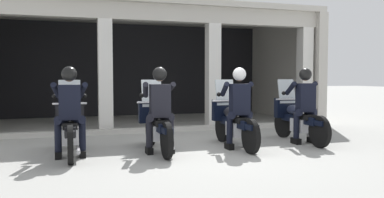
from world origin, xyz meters
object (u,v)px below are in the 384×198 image
police_officer_center_left (160,102)px  motorcycle_center_right (233,122)px  police_officer_center_right (239,101)px  police_officer_far_right (305,99)px  motorcycle_center_left (157,124)px  motorcycle_far_left (70,127)px  motorcycle_far_right (297,118)px  police_officer_far_left (70,104)px

police_officer_center_left → motorcycle_center_right: police_officer_center_left is taller
police_officer_center_right → police_officer_far_right: bearing=13.6°
motorcycle_center_left → motorcycle_far_left: bearing=-173.2°
police_officer_center_left → police_officer_far_right: same height
motorcycle_center_left → police_officer_center_left: 0.52m
police_officer_center_left → motorcycle_far_right: 3.20m
motorcycle_center_left → motorcycle_far_right: size_ratio=1.00×
police_officer_far_left → motorcycle_center_left: size_ratio=0.78×
motorcycle_far_left → motorcycle_center_left: (1.57, -0.06, 0.00)m
police_officer_center_left → motorcycle_far_right: (3.14, 0.42, -0.44)m
motorcycle_center_right → motorcycle_far_left: bearing=-173.3°
motorcycle_far_right → police_officer_far_left: bearing=-178.2°
motorcycle_center_right → police_officer_center_right: police_officer_center_right is taller
motorcycle_far_left → motorcycle_center_right: same height
police_officer_far_left → police_officer_far_right: 4.71m
police_officer_far_left → police_officer_center_left: 1.57m
police_officer_far_left → police_officer_far_right: bearing=5.1°
motorcycle_center_right → motorcycle_far_right: bearing=13.6°
police_officer_center_left → police_officer_far_right: (3.14, 0.13, 0.00)m
police_officer_far_left → police_officer_center_left: (1.57, -0.06, 0.00)m
police_officer_far_left → police_officer_far_right: size_ratio=1.00×
police_officer_center_right → motorcycle_center_left: bearing=177.3°
motorcycle_far_right → police_officer_center_right: bearing=-167.1°
police_officer_far_left → motorcycle_center_right: 3.18m
motorcycle_center_left → police_officer_far_right: police_officer_far_right is taller
motorcycle_center_right → motorcycle_far_right: same height
motorcycle_center_left → police_officer_far_right: 3.17m
motorcycle_center_right → police_officer_far_right: bearing=3.2°
motorcycle_center_left → police_officer_center_left: bearing=-81.1°
motorcycle_far_left → motorcycle_far_right: (4.71, 0.07, 0.00)m
police_officer_far_left → police_officer_center_right: 3.14m
police_officer_far_left → police_officer_center_left: same height
motorcycle_center_left → motorcycle_center_right: bearing=8.5°
motorcycle_center_left → motorcycle_far_right: same height
motorcycle_far_left → police_officer_far_right: (4.71, -0.21, 0.44)m
police_officer_center_left → police_officer_center_right: 1.57m
motorcycle_far_left → police_officer_center_left: bearing=-8.2°
motorcycle_far_right → motorcycle_center_left: bearing=179.9°
police_officer_far_right → police_officer_center_left: bearing=179.9°
police_officer_far_left → motorcycle_center_right: size_ratio=0.78×
motorcycle_far_left → police_officer_center_left: size_ratio=1.29×
motorcycle_far_right → motorcycle_far_left: bearing=178.4°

